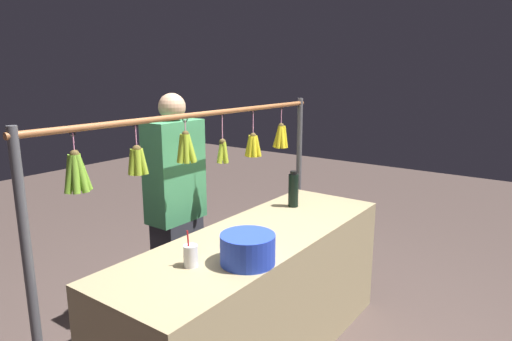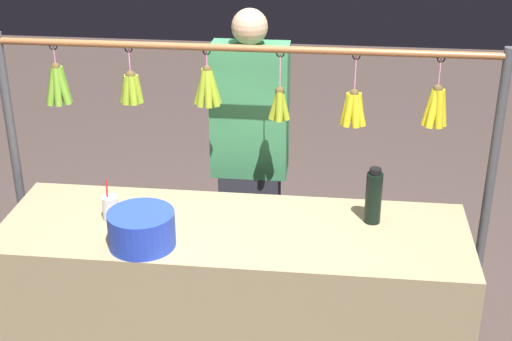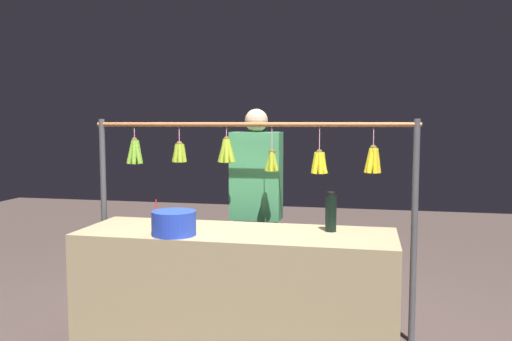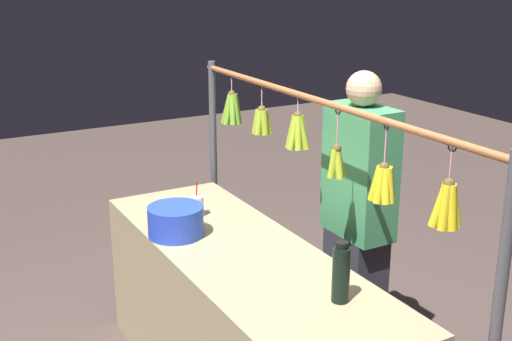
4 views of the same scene
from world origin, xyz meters
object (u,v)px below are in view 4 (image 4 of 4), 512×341
at_px(water_bottle, 341,273).
at_px(drink_cup, 197,206).
at_px(vendor_person, 357,228).
at_px(blue_bucket, 176,221).

relative_size(water_bottle, drink_cup, 1.37).
distance_m(water_bottle, vendor_person, 0.83).
distance_m(drink_cup, vendor_person, 0.85).
relative_size(drink_cup, vendor_person, 0.12).
height_order(water_bottle, drink_cup, water_bottle).
xyz_separation_m(drink_cup, vendor_person, (-0.54, -0.66, -0.07)).
height_order(drink_cup, vendor_person, vendor_person).
bearing_deg(water_bottle, blue_bucket, 18.17).
relative_size(water_bottle, vendor_person, 0.16).
bearing_deg(drink_cup, vendor_person, -129.32).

